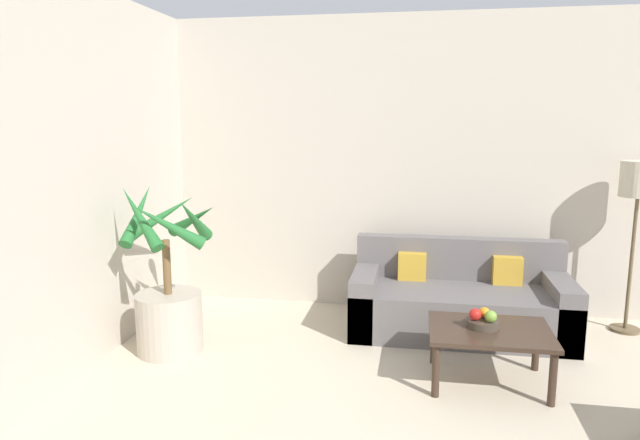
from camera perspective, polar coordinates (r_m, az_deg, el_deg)
name	(u,v)px	position (r m, az deg, el deg)	size (l,w,h in m)	color
wall_back	(540,167)	(5.43, 21.15, 4.93)	(8.30, 0.06, 2.70)	#BCB2A3
potted_palm	(169,299)	(4.54, -14.89, -7.65)	(0.78, 0.79, 1.31)	#ADA393
sofa_loveseat	(459,302)	(4.97, 13.73, -7.98)	(1.78, 0.82, 0.75)	#605B5B
floor_lamp	(638,190)	(5.31, 29.23, 2.62)	(0.30, 0.30, 1.44)	brown
coffee_table	(490,336)	(4.07, 16.61, -11.08)	(0.80, 0.62, 0.38)	#38281E
fruit_bowl	(483,323)	(4.06, 15.94, -9.92)	(0.22, 0.22, 0.05)	#42382D
apple_red	(475,314)	(4.01, 15.26, -9.10)	(0.08, 0.08, 0.08)	red
apple_green	(491,316)	(4.01, 16.70, -9.22)	(0.08, 0.08, 0.08)	olive
orange_fruit	(484,312)	(4.08, 16.12, -8.88)	(0.07, 0.07, 0.07)	orange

